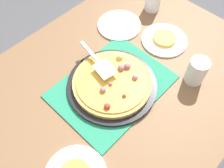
% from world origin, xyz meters
% --- Properties ---
extents(ground_plane, '(8.00, 8.00, 0.00)m').
position_xyz_m(ground_plane, '(0.00, 0.00, 0.00)').
color(ground_plane, '#4C4C51').
extents(dining_table, '(1.40, 1.00, 0.75)m').
position_xyz_m(dining_table, '(0.00, 0.00, 0.64)').
color(dining_table, brown).
rests_on(dining_table, ground_plane).
extents(placemat, '(0.48, 0.36, 0.01)m').
position_xyz_m(placemat, '(0.00, 0.00, 0.75)').
color(placemat, '#237F5B').
rests_on(placemat, dining_table).
extents(pizza_pan, '(0.38, 0.38, 0.01)m').
position_xyz_m(pizza_pan, '(0.00, 0.00, 0.76)').
color(pizza_pan, black).
rests_on(pizza_pan, placemat).
extents(pizza, '(0.33, 0.33, 0.05)m').
position_xyz_m(pizza, '(0.00, -0.00, 0.78)').
color(pizza, tan).
rests_on(pizza, pizza_pan).
extents(plate_near_left, '(0.22, 0.22, 0.01)m').
position_xyz_m(plate_near_left, '(0.37, 0.00, 0.76)').
color(plate_near_left, white).
rests_on(plate_near_left, dining_table).
extents(plate_side, '(0.22, 0.22, 0.01)m').
position_xyz_m(plate_side, '(0.29, 0.23, 0.76)').
color(plate_side, white).
rests_on(plate_side, dining_table).
extents(served_slice_left, '(0.11, 0.11, 0.02)m').
position_xyz_m(served_slice_left, '(0.37, 0.00, 0.77)').
color(served_slice_left, '#EAB747').
rests_on(served_slice_left, plate_near_left).
extents(cup_near, '(0.08, 0.08, 0.12)m').
position_xyz_m(cup_near, '(0.27, -0.23, 0.81)').
color(cup_near, white).
rests_on(cup_near, dining_table).
extents(pizza_server, '(0.09, 0.23, 0.01)m').
position_xyz_m(pizza_server, '(0.02, 0.10, 0.82)').
color(pizza_server, silver).
rests_on(pizza_server, pizza).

